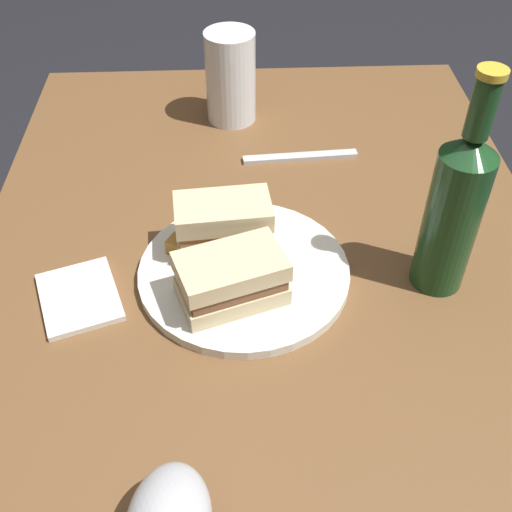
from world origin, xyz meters
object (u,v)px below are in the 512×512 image
Objects in this scene: plate at (244,272)px; fork at (300,157)px; sandwich_half_right at (231,279)px; napkin at (79,297)px; cider_bottle at (454,209)px; sandwich_half_left at (223,225)px; pint_glass at (231,83)px.

plate is 1.48× the size of fork.
sandwich_half_right is 0.19m from napkin.
sandwich_half_right is 1.28× the size of napkin.
sandwich_half_right is 0.27m from cider_bottle.
sandwich_half_left is at bearing -123.50° from fork.
cider_bottle is 2.59× the size of napkin.
plate is 1.77× the size of pint_glass.
plate is at bearing 98.75° from napkin.
plate is 2.12× the size of sandwich_half_left.
pint_glass reaches higher than sandwich_half_left.
fork is (0.13, 0.11, -0.06)m from pint_glass.
plate is 2.42× the size of napkin.
fork is at bearing 150.34° from sandwich_half_left.
sandwich_half_left is at bearing 112.94° from napkin.
sandwich_half_right reaches higher than napkin.
fork is (-0.30, 0.11, -0.04)m from sandwich_half_right.
pint_glass reaches higher than plate.
cider_bottle is (0.02, 0.24, 0.11)m from plate.
sandwich_half_left is 0.20m from napkin.
plate reaches higher than fork.
cider_bottle is 0.33m from fork.
sandwich_half_right is 0.78× the size of fork.
sandwich_half_left is 0.84× the size of pint_glass.
napkin is at bearing -88.09° from cider_bottle.
sandwich_half_right is 0.49× the size of cider_bottle.
sandwich_half_left is 0.34m from pint_glass.
napkin is at bearing -67.06° from sandwich_half_left.
fork is at bearing 39.59° from pint_glass.
plate is at bearing 28.58° from sandwich_half_left.
pint_glass is 0.83× the size of fork.
cider_bottle is 0.46m from napkin.
sandwich_half_right is at bearing 84.88° from napkin.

